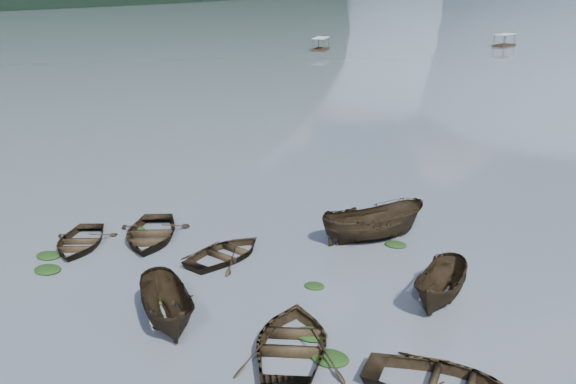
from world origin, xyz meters
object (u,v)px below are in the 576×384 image
at_px(rowboat_3, 293,351).
at_px(pontoon_centre, 504,46).
at_px(pontoon_left, 321,50).
at_px(rowboat_0, 80,246).

xyz_separation_m(rowboat_3, pontoon_centre, (-11.84, 109.48, 0.00)).
height_order(rowboat_3, pontoon_left, pontoon_left).
bearing_deg(pontoon_left, pontoon_centre, 26.33).
xyz_separation_m(rowboat_0, rowboat_3, (12.48, -3.30, 0.00)).
bearing_deg(rowboat_3, pontoon_centre, -106.34).
distance_m(rowboat_0, rowboat_3, 12.91).
distance_m(pontoon_left, pontoon_centre, 34.94).
height_order(rowboat_0, pontoon_left, pontoon_left).
height_order(rowboat_0, pontoon_centre, pontoon_centre).
bearing_deg(pontoon_left, rowboat_3, -78.95).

